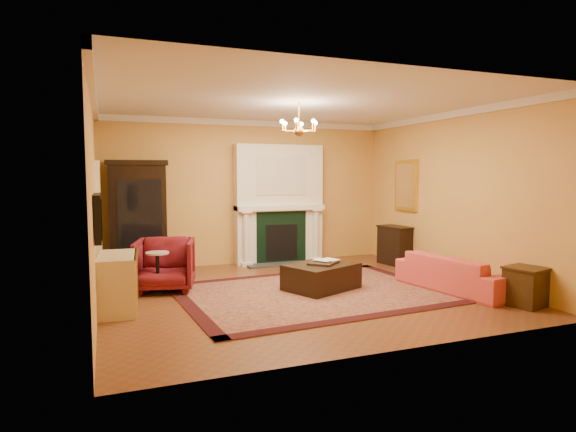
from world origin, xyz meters
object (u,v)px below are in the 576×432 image
end_table (525,288)px  leather_ottoman (321,276)px  wingback_armchair (165,262)px  pedestal_table (158,269)px  china_cabinet (139,219)px  coral_sofa (456,267)px  commode (118,283)px  console_table (395,246)px

end_table → leather_ottoman: end_table is taller
wingback_armchair → pedestal_table: wingback_armchair is taller
china_cabinet → coral_sofa: (4.68, -3.31, -0.64)m
wingback_armchair → commode: wingback_armchair is taller
china_cabinet → pedestal_table: bearing=-77.8°
coral_sofa → pedestal_table: bearing=61.8°
pedestal_table → leather_ottoman: pedestal_table is taller
commode → coral_sofa: commode is taller
commode → end_table: size_ratio=1.95×
coral_sofa → leather_ottoman: bearing=58.8°
coral_sofa → console_table: bearing=-18.0°
wingback_armchair → pedestal_table: 0.20m
wingback_armchair → coral_sofa: (4.40, -1.70, -0.07)m
pedestal_table → console_table: size_ratio=0.85×
china_cabinet → pedestal_table: size_ratio=3.12×
end_table → china_cabinet: bearing=138.5°
china_cabinet → console_table: bearing=-4.1°
pedestal_table → console_table: (4.89, 0.72, 0.01)m
end_table → console_table: size_ratio=0.69×
commode → console_table: commode is taller
pedestal_table → commode: (-0.62, -0.82, 0.01)m
china_cabinet → console_table: size_ratio=2.64×
pedestal_table → end_table: pedestal_table is taller
coral_sofa → commode: bearing=72.7°
wingback_armchair → console_table: (4.76, 0.59, -0.08)m
china_cabinet → console_table: china_cabinet is taller
china_cabinet → commode: (-0.47, -2.56, -0.64)m
china_cabinet → commode: size_ratio=1.96×
pedestal_table → console_table: console_table is taller
wingback_armchair → coral_sofa: bearing=-7.3°
console_table → leather_ottoman: (-2.38, -1.47, -0.17)m
china_cabinet → wingback_armchair: size_ratio=2.21×
end_table → console_table: console_table is taller
console_table → leather_ottoman: console_table is taller
china_cabinet → pedestal_table: (0.15, -1.74, -0.64)m
china_cabinet → pedestal_table: 1.86m
end_table → coral_sofa: bearing=105.5°
pedestal_table → console_table: 4.94m
console_table → leather_ottoman: size_ratio=0.70×
end_table → leather_ottoman: size_ratio=0.48×
pedestal_table → wingback_armchair: bearing=46.1°
pedestal_table → coral_sofa: bearing=-19.1°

